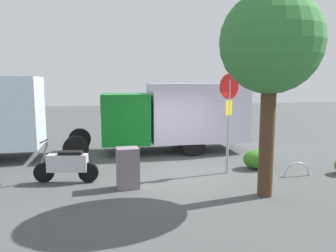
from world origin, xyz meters
TOP-DOWN VIEW (x-y plane):
  - ground_plane at (0.00, 0.00)m, footprint 60.00×60.00m
  - box_truck_near at (-0.38, -3.27)m, footprint 7.10×2.28m
  - motorcycle at (3.42, 0.17)m, footprint 1.80×0.66m
  - stop_sign at (-1.33, 0.22)m, footprint 0.71×0.33m
  - street_tree at (-1.48, 2.30)m, footprint 2.42×2.42m
  - utility_cabinet at (1.80, 1.00)m, footprint 0.60×0.48m
  - bike_rack_hoop at (-3.27, 0.96)m, footprint 0.85×0.09m
  - shrub_mid_verge at (-2.48, -0.06)m, footprint 0.91×0.74m

SIDE VIEW (x-z plane):
  - ground_plane at x=0.00m, z-range 0.00..0.00m
  - bike_rack_hoop at x=-3.27m, z-range -0.43..0.43m
  - shrub_mid_verge at x=-2.48m, z-range 0.00..0.62m
  - motorcycle at x=3.42m, z-range -0.08..1.12m
  - utility_cabinet at x=1.80m, z-range 0.00..1.09m
  - box_truck_near at x=-0.38m, z-range 0.17..2.92m
  - stop_sign at x=-1.33m, z-range 0.51..3.56m
  - street_tree at x=-1.48m, z-range 1.20..6.14m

